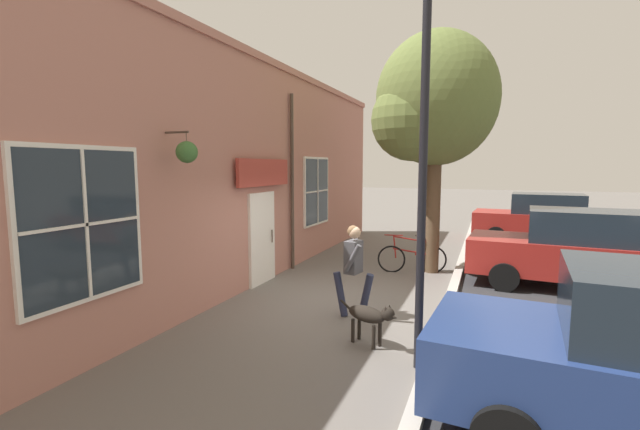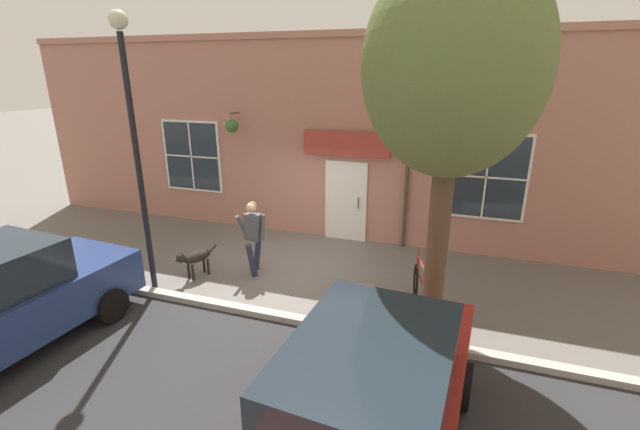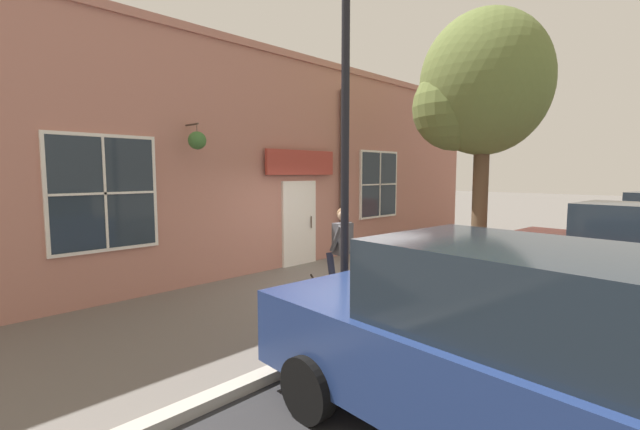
# 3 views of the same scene
# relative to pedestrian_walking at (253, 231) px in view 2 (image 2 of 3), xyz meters

# --- Properties ---
(ground_plane) EXTENTS (90.00, 90.00, 0.00)m
(ground_plane) POSITION_rel_pedestrian_walking_xyz_m (-0.45, 0.73, -0.99)
(ground_plane) COLOR #66605B
(storefront_facade) EXTENTS (0.95, 18.00, 5.17)m
(storefront_facade) POSITION_rel_pedestrian_walking_xyz_m (-2.79, 0.74, 1.59)
(storefront_facade) COLOR #B27566
(storefront_facade) RESTS_ON ground_plane
(pedestrian_walking) EXTENTS (0.76, 0.60, 1.66)m
(pedestrian_walking) POSITION_rel_pedestrian_walking_xyz_m (0.00, 0.00, 0.00)
(pedestrian_walking) COLOR #282D47
(pedestrian_walking) RESTS_ON ground_plane
(dog_on_leash) EXTENTS (1.01, 0.48, 0.69)m
(dog_on_leash) POSITION_rel_pedestrian_walking_xyz_m (0.60, -1.11, -0.53)
(dog_on_leash) COLOR black
(dog_on_leash) RESTS_ON ground_plane
(street_tree_by_curb) EXTENTS (3.01, 2.67, 5.96)m
(street_tree_by_curb) POSITION_rel_pedestrian_walking_xyz_m (0.76, 3.79, 3.19)
(street_tree_by_curb) COLOR brown
(street_tree_by_curb) RESTS_ON ground_plane
(leaning_bicycle) EXTENTS (1.68, 0.51, 1.00)m
(leaning_bicycle) POSITION_rel_pedestrian_walking_xyz_m (0.42, 3.65, -0.61)
(leaning_bicycle) COLOR black
(leaning_bicycle) RESTS_ON ground_plane
(parked_car_mid_block) EXTENTS (4.41, 2.17, 1.75)m
(parked_car_mid_block) POSITION_rel_pedestrian_walking_xyz_m (4.01, 3.46, -0.11)
(parked_car_mid_block) COLOR maroon
(parked_car_mid_block) RESTS_ON ground_plane
(street_lamp) EXTENTS (0.32, 0.32, 5.23)m
(street_lamp) POSITION_rel_pedestrian_walking_xyz_m (1.39, -1.56, 2.39)
(street_lamp) COLOR black
(street_lamp) RESTS_ON ground_plane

